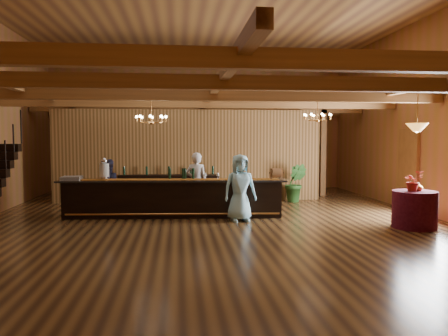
{
  "coord_description": "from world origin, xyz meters",
  "views": [
    {
      "loc": [
        -0.86,
        -11.28,
        2.16
      ],
      "look_at": [
        0.4,
        0.75,
        1.32
      ],
      "focal_mm": 35.0,
      "sensor_mm": 36.0,
      "label": 1
    }
  ],
  "objects": [
    {
      "name": "backroom_boxes",
      "position": [
        -0.29,
        5.5,
        0.53
      ],
      "size": [
        4.1,
        0.6,
        1.1
      ],
      "color": "black",
      "rests_on": "floor"
    },
    {
      "name": "chandelier_left",
      "position": [
        -1.56,
        0.41,
        2.66
      ],
      "size": [
        0.8,
        0.8,
        0.7
      ],
      "color": "#CC8840",
      "rests_on": "beam_grid"
    },
    {
      "name": "pendant_lamp",
      "position": [
        4.75,
        -1.49,
        2.4
      ],
      "size": [
        0.52,
        0.52,
        0.9
      ],
      "color": "#CC8840",
      "rests_on": "beam_grid"
    },
    {
      "name": "chandelier_right",
      "position": [
        3.12,
        0.92,
        2.76
      ],
      "size": [
        0.8,
        0.8,
        0.6
      ],
      "color": "#CC8840",
      "rests_on": "beam_grid"
    },
    {
      "name": "guest",
      "position": [
        0.72,
        -0.19,
        0.87
      ],
      "size": [
        0.92,
        0.67,
        1.73
      ],
      "primitive_type": "imported",
      "rotation": [
        0.0,
        0.0,
        0.15
      ],
      "color": "#9BDDF1",
      "rests_on": "floor"
    },
    {
      "name": "partition_wall",
      "position": [
        -0.5,
        3.5,
        1.55
      ],
      "size": [
        9.0,
        0.18,
        3.1
      ],
      "primitive_type": "cube",
      "color": "#905E30",
      "rests_on": "floor"
    },
    {
      "name": "bar_bottle_3",
      "position": [
        -0.46,
        0.66,
        1.17
      ],
      "size": [
        0.07,
        0.07,
        0.3
      ],
      "primitive_type": "cylinder",
      "color": "black",
      "rests_on": "tasting_bar"
    },
    {
      "name": "ceiling",
      "position": [
        0.0,
        0.0,
        5.5
      ],
      "size": [
        14.0,
        14.0,
        0.0
      ],
      "primitive_type": "plane",
      "rotation": [
        3.14,
        0.0,
        0.0
      ],
      "color": "#A4753A",
      "rests_on": "wall_back"
    },
    {
      "name": "beam_grid",
      "position": [
        0.0,
        0.51,
        3.24
      ],
      "size": [
        11.9,
        13.9,
        0.39
      ],
      "color": "#955C2B",
      "rests_on": "wall_left"
    },
    {
      "name": "raffle_drum",
      "position": [
        1.79,
        0.34,
        1.2
      ],
      "size": [
        0.34,
        0.24,
        0.3
      ],
      "color": "brown",
      "rests_on": "tasting_bar"
    },
    {
      "name": "bar_bottle_2",
      "position": [
        -0.68,
        0.68,
        1.17
      ],
      "size": [
        0.07,
        0.07,
        0.3
      ],
      "primitive_type": "cylinder",
      "color": "black",
      "rests_on": "tasting_bar"
    },
    {
      "name": "backbar_shelf",
      "position": [
        -1.17,
        3.22,
        0.47
      ],
      "size": [
        3.36,
        0.95,
        0.93
      ],
      "primitive_type": "cube",
      "rotation": [
        0.0,
        0.0,
        -0.13
      ],
      "color": "black",
      "rests_on": "floor"
    },
    {
      "name": "bartender",
      "position": [
        -0.34,
        1.31,
        0.87
      ],
      "size": [
        0.73,
        0.58,
        1.74
      ],
      "primitive_type": "imported",
      "rotation": [
        0.0,
        0.0,
        2.86
      ],
      "color": "silver",
      "rests_on": "floor"
    },
    {
      "name": "round_table",
      "position": [
        4.75,
        -1.49,
        0.44
      ],
      "size": [
        1.03,
        1.03,
        0.89
      ],
      "primitive_type": "cylinder",
      "color": "#490E1A",
      "rests_on": "floor"
    },
    {
      "name": "staff_second",
      "position": [
        -2.88,
        1.37,
        0.77
      ],
      "size": [
        0.95,
        0.93,
        1.55
      ],
      "primitive_type": "imported",
      "rotation": [
        0.0,
        0.0,
        3.81
      ],
      "color": "#1B1C30",
      "rests_on": "floor"
    },
    {
      "name": "table_vase",
      "position": [
        4.84,
        -1.48,
        1.05
      ],
      "size": [
        0.21,
        0.21,
        0.32
      ],
      "primitive_type": "imported",
      "rotation": [
        0.0,
        0.0,
        0.35
      ],
      "color": "#CC8840",
      "rests_on": "round_table"
    },
    {
      "name": "tasting_bar",
      "position": [
        -1.01,
        0.59,
        0.52
      ],
      "size": [
        6.18,
        1.22,
        1.03
      ],
      "rotation": [
        0.0,
        0.0,
        -0.07
      ],
      "color": "black",
      "rests_on": "floor"
    },
    {
      "name": "support_posts",
      "position": [
        0.0,
        -0.5,
        1.6
      ],
      "size": [
        9.2,
        10.2,
        3.2
      ],
      "color": "#955C2B",
      "rests_on": "floor"
    },
    {
      "name": "bar_bottle_1",
      "position": [
        -0.73,
        0.68,
        1.17
      ],
      "size": [
        0.07,
        0.07,
        0.3
      ],
      "primitive_type": "cylinder",
      "color": "black",
      "rests_on": "tasting_bar"
    },
    {
      "name": "beverage_dispenser",
      "position": [
        -2.86,
        0.77,
        1.31
      ],
      "size": [
        0.26,
        0.26,
        0.6
      ],
      "color": "silver",
      "rests_on": "tasting_bar"
    },
    {
      "name": "glass_rack_tray",
      "position": [
        -3.72,
        0.73,
        1.07
      ],
      "size": [
        0.5,
        0.5,
        0.1
      ],
      "primitive_type": "cube",
      "color": "gray",
      "rests_on": "tasting_bar"
    },
    {
      "name": "bar_bottle_0",
      "position": [
        -1.1,
        0.71,
        1.17
      ],
      "size": [
        0.07,
        0.07,
        0.3
      ],
      "primitive_type": "cylinder",
      "color": "black",
      "rests_on": "tasting_bar"
    },
    {
      "name": "floor",
      "position": [
        0.0,
        0.0,
        0.0
      ],
      "size": [
        14.0,
        14.0,
        0.0
      ],
      "primitive_type": "plane",
      "color": "brown",
      "rests_on": "ground"
    },
    {
      "name": "window_right_back",
      "position": [
        5.95,
        1.0,
        1.55
      ],
      "size": [
        0.12,
        1.05,
        1.75
      ],
      "primitive_type": "cube",
      "color": "white",
      "rests_on": "wall_right"
    },
    {
      "name": "wall_front",
      "position": [
        0.0,
        -7.0,
        2.75
      ],
      "size": [
        12.0,
        0.1,
        5.5
      ],
      "primitive_type": "cube",
      "color": "#985936",
      "rests_on": "floor"
    },
    {
      "name": "wall_back",
      "position": [
        0.0,
        7.0,
        2.75
      ],
      "size": [
        12.0,
        0.1,
        5.5
      ],
      "primitive_type": "cube",
      "color": "#985936",
      "rests_on": "floor"
    },
    {
      "name": "table_flowers",
      "position": [
        4.68,
        -1.51,
        1.14
      ],
      "size": [
        0.47,
        0.41,
        0.5
      ],
      "primitive_type": "imported",
      "rotation": [
        0.0,
        0.0,
        0.06
      ],
      "color": "#A32315",
      "rests_on": "round_table"
    },
    {
      "name": "floor_plant",
      "position": [
        3.04,
        2.93,
        0.65
      ],
      "size": [
        0.87,
        0.8,
        1.29
      ],
      "primitive_type": "imported",
      "rotation": [
        0.0,
        0.0,
        -0.38
      ],
      "color": "#214A18",
      "rests_on": "floor"
    },
    {
      "name": "wall_right",
      "position": [
        6.0,
        0.0,
        2.75
      ],
      "size": [
        0.1,
        14.0,
        5.5
      ],
      "primitive_type": "cube",
      "color": "#985936",
      "rests_on": "floor"
    }
  ]
}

